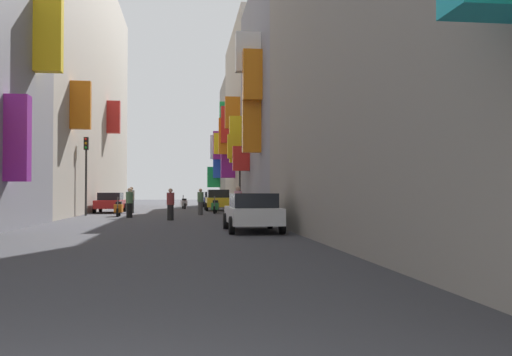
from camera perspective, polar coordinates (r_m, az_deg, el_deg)
name	(u,v)px	position (r m, az deg, el deg)	size (l,w,h in m)	color
ground_plane	(163,217)	(33.13, -9.24, -3.81)	(140.00, 140.00, 0.00)	#38383D
building_left_mid_b	(65,86)	(47.32, -18.42, 8.65)	(7.10, 34.80, 19.19)	#B2A899
building_right_mid_a	(316,56)	(30.50, 6.01, 11.96)	(7.25, 7.43, 16.92)	gray
building_right_mid_b	(292,111)	(36.57, 3.64, 6.69)	(7.17, 5.91, 13.13)	gray
building_right_mid_c	(268,121)	(47.04, 1.24, 5.65)	(7.29, 15.35, 14.35)	#B2A899
building_right_far	(251,145)	(59.09, -0.49, 3.30)	(7.38, 9.18, 12.48)	gray
parked_car_red	(110,202)	(40.53, -14.26, -2.32)	(1.86, 4.15, 1.36)	#B21E1E
parked_car_white	(252,211)	(20.58, -0.36, -3.31)	(1.88, 4.33, 1.36)	white
parked_car_blue	(213,199)	(53.79, -4.31, -2.09)	(1.91, 4.37, 1.40)	navy
parked_car_yellow	(218,200)	(43.31, -3.81, -2.17)	(1.92, 4.03, 1.57)	gold
scooter_silver	(184,203)	(48.24, -7.17, -2.50)	(0.58, 1.98, 1.13)	#ADADB2
scooter_green	(215,206)	(38.07, -4.07, -2.81)	(0.59, 1.96, 1.13)	#287F3D
scooter_orange	(119,208)	(34.04, -13.49, -2.95)	(0.45, 1.79, 1.13)	orange
pedestrian_crossing	(129,203)	(32.02, -12.46, -2.43)	(0.43, 0.43, 1.63)	black
pedestrian_near_left	(238,204)	(27.19, -1.79, -2.60)	(0.44, 0.44, 1.68)	#363636
pedestrian_near_right	(132,200)	(39.16, -12.26, -2.14)	(0.54, 0.54, 1.75)	#323232
pedestrian_mid_street	(201,202)	(35.41, -5.53, -2.37)	(0.45, 0.45, 1.61)	#3F3F3F
pedestrian_far_away	(170,204)	(28.78, -8.49, -2.62)	(0.51, 0.51, 1.59)	black
traffic_light_near_corner	(240,170)	(34.99, -1.62, 0.80)	(0.26, 0.34, 4.00)	#2D2D2D
traffic_light_far_corner	(86,163)	(35.44, -16.52, 1.47)	(0.26, 0.34, 4.65)	#2D2D2D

